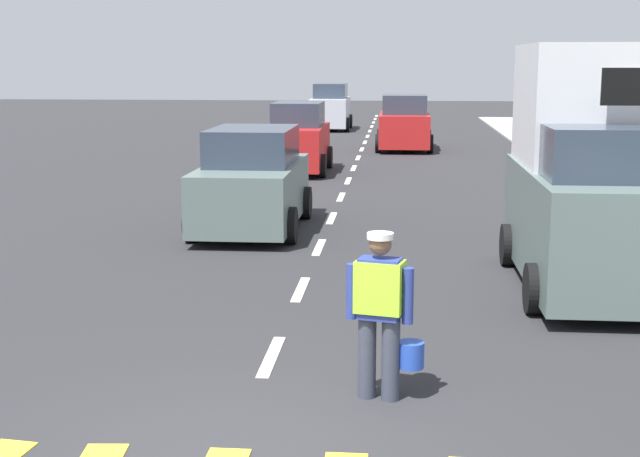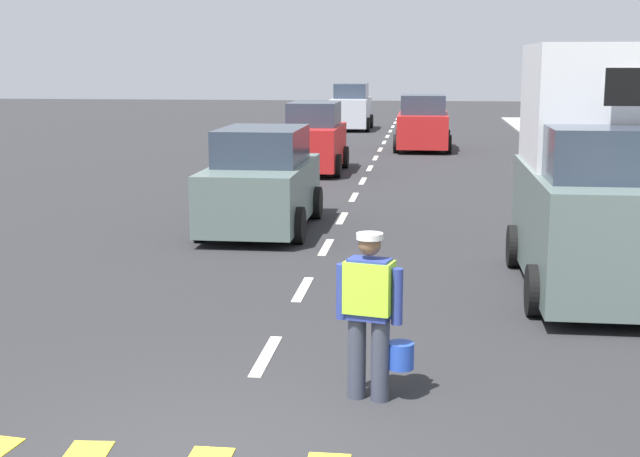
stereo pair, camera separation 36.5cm
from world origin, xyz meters
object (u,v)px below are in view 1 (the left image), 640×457
road_worker (382,307)px  car_oncoming_third (330,108)px  delivery_truck (589,178)px  car_outgoing_far (404,124)px  car_oncoming_second (298,140)px  car_oncoming_lead (252,183)px

road_worker → car_oncoming_third: 35.02m
delivery_truck → car_outgoing_far: (-2.59, 20.38, -0.65)m
delivery_truck → car_outgoing_far: delivery_truck is taller
car_oncoming_second → car_oncoming_third: (-0.34, 16.85, 0.07)m
road_worker → car_oncoming_third: bearing=95.3°
car_oncoming_lead → car_oncoming_second: 9.24m
road_worker → car_oncoming_third: (-3.21, 34.88, 0.10)m
delivery_truck → car_oncoming_lead: bearing=144.8°
delivery_truck → car_oncoming_second: bearing=113.7°
car_oncoming_second → delivery_truck: bearing=-66.3°
car_oncoming_second → car_oncoming_third: car_oncoming_third is taller
car_oncoming_second → car_outgoing_far: 7.85m
car_oncoming_second → car_oncoming_lead: bearing=-89.1°
car_oncoming_lead → road_worker: bearing=-72.8°
car_oncoming_lead → car_outgoing_far: bearing=79.5°
delivery_truck → car_oncoming_second: delivery_truck is taller
car_outgoing_far → car_oncoming_lead: bearing=-100.5°
road_worker → car_oncoming_lead: size_ratio=0.39×
road_worker → car_outgoing_far: size_ratio=0.42×
road_worker → delivery_truck: (2.91, 4.81, 0.68)m
car_oncoming_lead → car_outgoing_far: 16.68m
car_outgoing_far → car_oncoming_second: bearing=-114.0°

